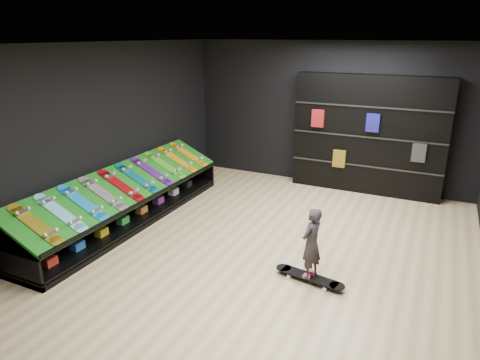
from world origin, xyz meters
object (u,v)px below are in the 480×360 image
at_px(floor_skateboard, 309,279).
at_px(child, 311,256).
at_px(back_shelving, 368,135).
at_px(display_rack, 129,208).

distance_m(floor_skateboard, child, 0.34).
height_order(back_shelving, floor_skateboard, back_shelving).
relative_size(floor_skateboard, child, 1.69).
relative_size(display_rack, child, 7.77).
distance_m(display_rack, back_shelving, 4.86).
xyz_separation_m(display_rack, child, (3.42, -0.54, 0.13)).
height_order(floor_skateboard, child, child).
relative_size(back_shelving, child, 5.13).
bearing_deg(child, display_rack, -81.85).
height_order(display_rack, back_shelving, back_shelving).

